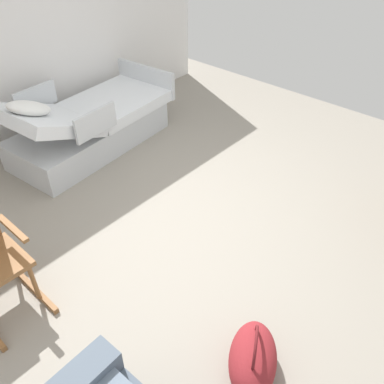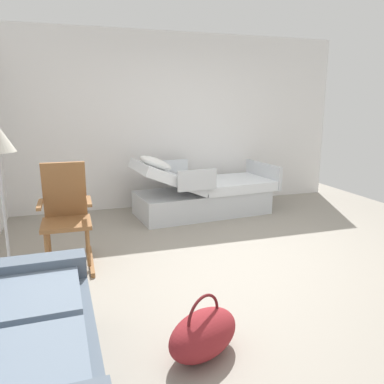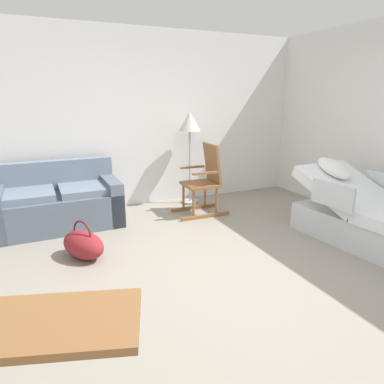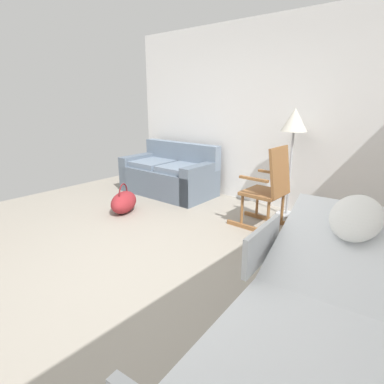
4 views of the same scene
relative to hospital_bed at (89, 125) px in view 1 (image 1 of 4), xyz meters
name	(u,v)px [view 1 (image 1 of 4)]	position (x,y,z in m)	size (l,w,h in m)	color
ground_plane	(194,216)	(-1.83, 0.16, -0.30)	(6.53, 6.53, 0.00)	gray
side_wall	(23,26)	(0.74, 0.16, 1.05)	(0.10, 5.42, 2.70)	white
hospital_bed	(89,125)	(0.00, 0.00, 0.00)	(1.16, 2.18, 0.97)	silver
duffel_bag	(253,359)	(-3.19, 1.11, -0.14)	(0.56, 0.64, 0.43)	maroon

